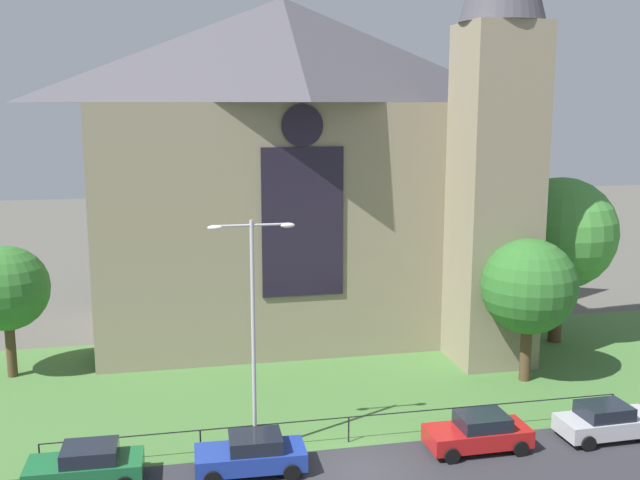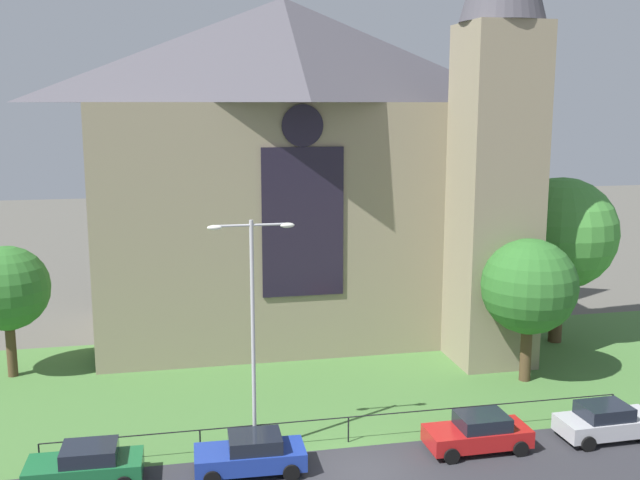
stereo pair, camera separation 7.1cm
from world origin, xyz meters
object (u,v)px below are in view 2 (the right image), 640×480
object	(u,v)px
tree_right_near	(529,287)
parked_car_red	(478,433)
tree_right_far	(561,234)
parked_car_blue	(251,454)
parked_car_green	(86,465)
streetlamp_near	(253,310)
parked_car_silver	(607,421)
church_building	(299,166)
tree_left_far	(7,289)

from	to	relation	value
tree_right_near	parked_car_red	bearing A→B (deg)	-128.94
tree_right_far	parked_car_blue	xyz separation A→B (m)	(-19.53, -12.35, -5.75)
parked_car_green	parked_car_blue	distance (m)	6.10
streetlamp_near	parked_car_silver	size ratio (longest dim) A/B	2.25
church_building	parked_car_silver	xyz separation A→B (m)	(9.98, -17.56, -9.53)
church_building	tree_left_far	size ratio (longest dim) A/B	3.79
parked_car_green	parked_car_blue	bearing A→B (deg)	178.43
tree_right_far	parked_car_green	world-z (taller)	tree_right_far
tree_right_near	parked_car_green	world-z (taller)	tree_right_near
tree_right_far	parked_car_green	size ratio (longest dim) A/B	2.30
parked_car_blue	parked_car_silver	bearing A→B (deg)	-178.52
tree_right_far	tree_right_near	distance (m)	7.42
tree_right_near	streetlamp_near	distance (m)	15.41
tree_right_far	parked_car_silver	xyz separation A→B (m)	(-4.51, -12.44, -5.75)
tree_right_far	parked_car_green	xyz separation A→B (m)	(-25.62, -12.01, -5.75)
parked_car_blue	parked_car_red	world-z (taller)	same
tree_right_far	streetlamp_near	xyz separation A→B (m)	(-19.19, -10.70, -0.55)
parked_car_green	tree_left_far	bearing A→B (deg)	-67.21
church_building	parked_car_blue	bearing A→B (deg)	-106.09
tree_left_far	church_building	bearing A→B (deg)	16.26
parked_car_green	parked_car_silver	distance (m)	21.11
streetlamp_near	parked_car_green	world-z (taller)	streetlamp_near
tree_right_far	streetlamp_near	bearing A→B (deg)	-150.86
parked_car_silver	parked_car_blue	bearing A→B (deg)	178.24
parked_car_green	parked_car_blue	xyz separation A→B (m)	(6.09, -0.34, 0.00)
parked_car_blue	tree_right_near	bearing A→B (deg)	-153.35
parked_car_silver	tree_right_far	bearing A→B (deg)	68.64
church_building	parked_car_green	bearing A→B (deg)	-123.02
parked_car_green	parked_car_blue	size ratio (longest dim) A/B	1.00
parked_car_red	parked_car_blue	bearing A→B (deg)	-0.67
tree_right_far	parked_car_green	bearing A→B (deg)	-154.88
tree_right_far	parked_car_red	bearing A→B (deg)	-129.70
church_building	streetlamp_near	xyz separation A→B (m)	(-4.70, -15.81, -4.33)
streetlamp_near	parked_car_silver	xyz separation A→B (m)	(14.67, -1.75, -5.20)
parked_car_blue	streetlamp_near	bearing A→B (deg)	-99.75
church_building	parked_car_red	world-z (taller)	church_building
church_building	tree_right_near	world-z (taller)	church_building
streetlamp_near	parked_car_green	bearing A→B (deg)	-168.44
parked_car_silver	church_building	bearing A→B (deg)	118.19
tree_right_far	tree_right_near	world-z (taller)	tree_right_far
parked_car_silver	tree_right_near	bearing A→B (deg)	90.28
parked_car_red	church_building	bearing A→B (deg)	-77.05
tree_right_near	parked_car_red	xyz separation A→B (m)	(-5.53, -6.85, -4.16)
church_building	parked_car_green	xyz separation A→B (m)	(-11.13, -17.13, -9.53)
parked_car_blue	parked_car_red	xyz separation A→B (m)	(9.27, 0.00, 0.00)
tree_left_far	parked_car_green	bearing A→B (deg)	-68.82
parked_car_green	streetlamp_near	bearing A→B (deg)	-166.82
tree_left_far	parked_car_red	bearing A→B (deg)	-32.38
church_building	parked_car_red	size ratio (longest dim) A/B	6.16
church_building	tree_left_far	xyz separation A→B (m)	(-15.96, -4.66, -5.61)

